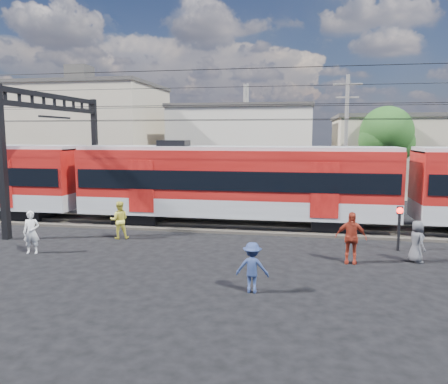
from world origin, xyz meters
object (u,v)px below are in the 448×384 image
at_px(pedestrian_a, 31,232).
at_px(crossing_signal, 399,220).
at_px(commuter_train, 238,181).
at_px(pedestrian_c, 252,267).

bearing_deg(pedestrian_a, crossing_signal, -4.64).
xyz_separation_m(commuter_train, pedestrian_a, (-7.48, -6.47, -1.53)).
relative_size(pedestrian_c, crossing_signal, 0.84).
relative_size(pedestrian_a, pedestrian_c, 1.12).
height_order(commuter_train, crossing_signal, commuter_train).
height_order(pedestrian_a, pedestrian_c, pedestrian_a).
xyz_separation_m(commuter_train, crossing_signal, (7.20, -3.42, -1.11)).
height_order(pedestrian_a, crossing_signal, crossing_signal).
relative_size(commuter_train, pedestrian_a, 28.95).
xyz_separation_m(pedestrian_a, crossing_signal, (14.68, 3.05, 0.42)).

